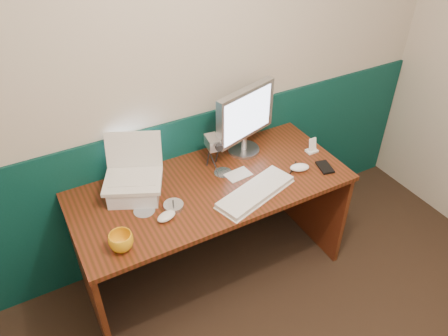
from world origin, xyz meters
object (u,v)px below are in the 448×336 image
laptop (130,164)px  monitor (245,120)px  desk (213,231)px  keyboard (255,192)px  camcorder (213,153)px  mug (121,242)px

laptop → monitor: size_ratio=0.68×
desk → monitor: size_ratio=3.55×
laptop → keyboard: (0.59, -0.31, -0.21)m
desk → keyboard: size_ratio=3.32×
desk → camcorder: 0.50m
desk → mug: (-0.60, -0.23, 0.42)m
keyboard → camcorder: 0.37m
camcorder → mug: bearing=-143.2°
laptop → mug: bearing=-93.0°
monitor → camcorder: size_ratio=2.53×
laptop → mug: (-0.19, -0.34, -0.17)m
laptop → keyboard: 0.70m
monitor → keyboard: bearing=-128.8°
monitor → laptop: bearing=169.8°
desk → keyboard: bearing=-47.7°
laptop → keyboard: bearing=-2.3°
desk → monitor: monitor is taller
desk → keyboard: 0.47m
desk → monitor: bearing=31.6°
desk → camcorder: size_ratio=9.00×
desk → laptop: (-0.42, 0.12, 0.60)m
laptop → camcorder: (0.51, 0.04, -0.13)m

